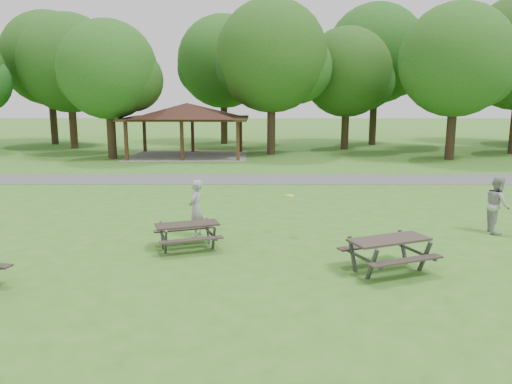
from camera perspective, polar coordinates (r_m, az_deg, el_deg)
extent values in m
plane|color=#376F1F|center=(12.52, -4.75, -9.42)|extent=(160.00, 160.00, 0.00)
cube|color=#504F52|center=(26.07, -2.08, 1.48)|extent=(120.00, 3.20, 0.02)
cube|color=#3C2415|center=(34.26, -14.62, 5.63)|extent=(0.22, 0.22, 2.60)
cube|color=#312011|center=(39.49, -12.62, 6.41)|extent=(0.22, 0.22, 2.60)
cube|color=#362213|center=(33.51, -8.46, 5.75)|extent=(0.22, 0.22, 2.60)
cube|color=#3A1F15|center=(38.83, -7.26, 6.51)|extent=(0.22, 0.22, 2.60)
cube|color=#3E2816|center=(33.15, -2.09, 5.81)|extent=(0.22, 0.22, 2.60)
cube|color=#321F12|center=(38.52, -1.76, 6.56)|extent=(0.22, 0.22, 2.60)
cube|color=black|center=(36.07, -7.87, 8.35)|extent=(8.60, 6.60, 0.16)
pyramid|color=black|center=(36.05, -7.90, 9.27)|extent=(7.01, 7.01, 1.00)
cube|color=gray|center=(36.30, -7.76, 4.14)|extent=(8.40, 6.40, 0.03)
cylinder|color=#322216|center=(43.45, -20.17, 7.24)|extent=(0.60, 0.60, 3.85)
sphere|color=#1B4814|center=(43.45, -20.61, 13.62)|extent=(7.80, 7.80, 7.80)
sphere|color=#184012|center=(43.12, -18.16, 12.76)|extent=(5.07, 5.07, 5.07)
sphere|color=#1E4513|center=(43.80, -22.60, 12.69)|extent=(4.68, 4.68, 4.68)
cylinder|color=black|center=(35.73, -16.19, 6.49)|extent=(0.60, 0.60, 3.50)
sphere|color=#1C4E16|center=(35.67, -16.57, 13.26)|extent=(6.60, 6.60, 6.60)
sphere|color=#1B4313|center=(35.54, -14.02, 12.33)|extent=(4.29, 4.29, 4.29)
sphere|color=#194212|center=(35.85, -18.68, 12.34)|extent=(3.96, 3.96, 3.96)
cylinder|color=#322216|center=(36.76, 1.75, 7.45)|extent=(0.60, 0.60, 4.02)
sphere|color=#1D4814|center=(36.78, 1.80, 15.27)|extent=(8.00, 8.00, 8.00)
sphere|color=#1C4E16|center=(37.12, 4.65, 13.97)|extent=(5.20, 5.20, 5.20)
sphere|color=#143F12|center=(36.54, -0.79, 14.36)|extent=(4.80, 4.80, 4.80)
cylinder|color=black|center=(40.85, 10.14, 7.24)|extent=(0.60, 0.60, 3.43)
sphere|color=#1C4313|center=(40.80, 10.35, 13.33)|extent=(7.00, 7.00, 7.00)
sphere|color=#184614|center=(41.36, 12.45, 12.25)|extent=(4.55, 4.55, 4.55)
sphere|color=#1B3F12|center=(40.37, 8.37, 12.67)|extent=(4.20, 4.20, 4.20)
cylinder|color=black|center=(36.15, 21.39, 6.44)|extent=(0.60, 0.60, 3.78)
sphere|color=#1C4C15|center=(36.13, 21.92, 13.82)|extent=(7.40, 7.40, 7.40)
sphere|color=#184A15|center=(37.00, 24.12, 12.43)|extent=(4.81, 4.81, 4.81)
sphere|color=#1C4915|center=(35.41, 19.69, 13.14)|extent=(4.44, 4.44, 4.44)
sphere|color=#164D16|center=(40.87, 26.06, 13.25)|extent=(4.92, 4.92, 4.92)
cylinder|color=black|center=(47.78, -22.14, 7.72)|extent=(0.60, 0.60, 4.38)
sphere|color=#1B4814|center=(47.82, -22.60, 13.92)|extent=(8.00, 8.00, 8.00)
sphere|color=#174B15|center=(47.41, -20.33, 13.14)|extent=(5.20, 5.20, 5.20)
sphere|color=#144614|center=(48.24, -24.44, 13.03)|extent=(4.80, 4.80, 4.80)
cylinder|color=#2E2014|center=(44.84, -3.67, 8.17)|extent=(0.60, 0.60, 4.13)
sphere|color=#1A4B15|center=(44.86, -3.75, 14.65)|extent=(8.00, 8.00, 8.00)
sphere|color=#194313|center=(45.03, -1.36, 13.64)|extent=(5.20, 5.20, 5.20)
sphere|color=#164513|center=(44.77, -5.86, 13.85)|extent=(4.80, 4.80, 4.80)
cylinder|color=black|center=(44.83, 13.23, 8.17)|extent=(0.60, 0.60, 4.55)
sphere|color=#184915|center=(44.91, 13.54, 15.10)|extent=(8.40, 8.40, 8.40)
sphere|color=#1A4814|center=(45.60, 15.79, 13.87)|extent=(5.46, 5.46, 5.46)
sphere|color=#1D4814|center=(44.33, 11.38, 14.42)|extent=(5.04, 5.04, 5.04)
sphere|color=#1C4B15|center=(49.82, 26.33, 12.67)|extent=(4.80, 4.80, 4.80)
cube|color=#2A231E|center=(14.43, -7.86, -3.69)|extent=(1.90, 1.24, 0.05)
cube|color=#2F2622|center=(13.96, -7.37, -5.44)|extent=(1.76, 0.82, 0.04)
cube|color=#312923|center=(15.06, -8.26, -4.22)|extent=(1.76, 0.82, 0.04)
cube|color=#434345|center=(14.07, -10.27, -5.68)|extent=(0.18, 0.37, 0.77)
cube|color=#39393B|center=(14.77, -10.70, -4.88)|extent=(0.18, 0.37, 0.77)
cube|color=#38383A|center=(14.41, -10.49, -5.16)|extent=(0.53, 1.38, 0.05)
cube|color=#434345|center=(14.32, -4.85, -5.24)|extent=(0.18, 0.37, 0.77)
cube|color=#414144|center=(15.01, -5.54, -4.48)|extent=(0.18, 0.37, 0.77)
cube|color=#39393B|center=(14.66, -5.20, -4.74)|extent=(0.53, 1.38, 0.05)
cube|color=#322824|center=(12.91, 14.98, -5.28)|extent=(2.18, 1.51, 0.06)
cube|color=#2C2420|center=(12.51, 16.75, -7.52)|extent=(1.98, 1.04, 0.04)
cube|color=#302923|center=(13.52, 13.21, -5.93)|extent=(1.98, 1.04, 0.04)
cube|color=#434345|center=(12.27, 13.14, -8.09)|extent=(0.22, 0.42, 0.88)
cube|color=#3A3A3D|center=(12.93, 10.97, -6.99)|extent=(0.22, 0.42, 0.88)
cube|color=#38393B|center=(12.58, 12.03, -7.38)|extent=(0.69, 1.55, 0.06)
cube|color=#404043|center=(13.19, 18.73, -7.02)|extent=(0.22, 0.42, 0.88)
cube|color=#454648|center=(13.81, 16.44, -6.07)|extent=(0.22, 0.42, 0.88)
cube|color=#3D3D3F|center=(13.49, 17.57, -6.40)|extent=(0.69, 1.55, 0.06)
cylinder|color=#FFF628|center=(15.57, 3.92, -0.41)|extent=(0.29, 0.29, 0.02)
imported|color=#979799|center=(15.59, -6.87, -1.88)|extent=(0.59, 0.74, 1.79)
imported|color=#A2A2A4|center=(17.71, 25.85, -1.30)|extent=(0.81, 0.98, 1.83)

